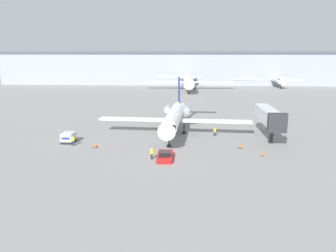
% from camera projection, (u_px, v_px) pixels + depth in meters
% --- Properties ---
extents(ground_plane, '(600.00, 600.00, 0.00)m').
position_uv_depth(ground_plane, '(165.00, 161.00, 50.62)').
color(ground_plane, gray).
extents(terminal_building, '(180.00, 16.80, 16.32)m').
position_uv_depth(terminal_building, '(180.00, 68.00, 165.53)').
color(terminal_building, '#9EA3AD').
rests_on(terminal_building, ground).
extents(airplane_main, '(31.03, 24.94, 11.00)m').
position_uv_depth(airplane_main, '(174.00, 117.00, 66.05)').
color(airplane_main, white).
rests_on(airplane_main, ground).
extents(pushback_tug, '(2.30, 4.81, 1.61)m').
position_uv_depth(pushback_tug, '(165.00, 156.00, 51.08)').
color(pushback_tug, '#B21919').
rests_on(pushback_tug, ground).
extents(luggage_cart, '(2.12, 2.88, 1.87)m').
position_uv_depth(luggage_cart, '(68.00, 138.00, 60.45)').
color(luggage_cart, '#232326').
rests_on(luggage_cart, ground).
extents(worker_near_tug, '(0.40, 0.26, 1.87)m').
position_uv_depth(worker_near_tug, '(152.00, 153.00, 51.07)').
color(worker_near_tug, '#232838').
rests_on(worker_near_tug, ground).
extents(worker_by_wing, '(0.40, 0.25, 1.77)m').
position_uv_depth(worker_by_wing, '(215.00, 132.00, 65.05)').
color(worker_by_wing, '#232838').
rests_on(worker_by_wing, ground).
extents(worker_on_apron, '(0.40, 0.25, 1.82)m').
position_uv_depth(worker_on_apron, '(73.00, 140.00, 58.49)').
color(worker_on_apron, '#232838').
rests_on(worker_on_apron, ground).
extents(traffic_cone_left, '(0.72, 0.72, 0.78)m').
position_uv_depth(traffic_cone_left, '(95.00, 145.00, 57.57)').
color(traffic_cone_left, black).
rests_on(traffic_cone_left, ground).
extents(traffic_cone_right, '(0.63, 0.63, 0.83)m').
position_uv_depth(traffic_cone_right, '(240.00, 146.00, 57.11)').
color(traffic_cone_right, black).
rests_on(traffic_cone_right, ground).
extents(traffic_cone_mid, '(0.55, 0.55, 0.82)m').
position_uv_depth(traffic_cone_mid, '(263.00, 154.00, 52.89)').
color(traffic_cone_mid, black).
rests_on(traffic_cone_mid, ground).
extents(airplane_parked_far_left, '(38.47, 29.82, 10.51)m').
position_uv_depth(airplane_parked_far_left, '(274.00, 78.00, 157.54)').
color(airplane_parked_far_left, silver).
rests_on(airplane_parked_far_left, ground).
extents(airplane_parked_far_right, '(38.92, 39.32, 11.23)m').
position_uv_depth(airplane_parked_far_right, '(188.00, 80.00, 143.29)').
color(airplane_parked_far_right, white).
rests_on(airplane_parked_far_right, ground).
extents(jet_bridge, '(3.20, 13.87, 6.19)m').
position_uv_depth(jet_bridge, '(269.00, 116.00, 62.08)').
color(jet_bridge, '#2D2D33').
rests_on(jet_bridge, ground).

